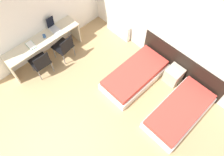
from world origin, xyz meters
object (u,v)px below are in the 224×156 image
at_px(nightstand, 174,75).
at_px(chair_near_laptop, 64,46).
at_px(bed_near_window, 135,75).
at_px(chair_near_notebook, 41,62).
at_px(laptop, 53,27).
at_px(bed_near_door, 179,111).

height_order(nightstand, chair_near_laptop, chair_near_laptop).
xyz_separation_m(bed_near_window, chair_near_notebook, (-1.92, -1.65, 0.32)).
relative_size(bed_near_window, laptop, 5.12).
bearing_deg(chair_near_laptop, bed_near_window, 17.13).
distance_m(bed_near_window, chair_near_laptop, 2.13).
relative_size(nightstand, laptop, 1.26).
distance_m(bed_near_window, laptop, 2.61).
height_order(bed_near_door, chair_near_notebook, chair_near_notebook).
xyz_separation_m(chair_near_notebook, laptop, (-0.48, 0.86, 0.34)).
bearing_deg(bed_near_window, chair_near_laptop, -155.48).
relative_size(bed_near_door, nightstand, 4.06).
bearing_deg(bed_near_door, chair_near_laptop, -165.60).
relative_size(bed_near_window, nightstand, 4.06).
relative_size(nightstand, chair_near_notebook, 0.53).
bearing_deg(laptop, chair_near_laptop, -9.64).
relative_size(bed_near_door, laptop, 5.12).
xyz_separation_m(bed_near_door, chair_near_notebook, (-3.41, -1.65, 0.32)).
relative_size(bed_near_door, chair_near_notebook, 2.16).
distance_m(bed_near_door, laptop, 4.02).
xyz_separation_m(bed_near_window, nightstand, (0.74, 0.73, 0.05)).
bearing_deg(bed_near_door, bed_near_window, 180.00).
distance_m(bed_near_window, nightstand, 1.04).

